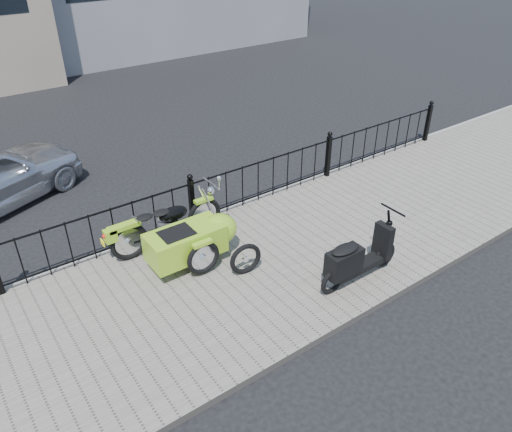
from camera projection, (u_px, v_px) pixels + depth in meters
ground at (230, 261)px, 8.87m from camera, size 120.00×120.00×0.00m
sidewalk at (246, 273)px, 8.50m from camera, size 30.00×3.80×0.12m
curb at (190, 223)px, 9.83m from camera, size 30.00×0.10×0.12m
iron_fence at (192, 203)px, 9.46m from camera, size 14.11×0.11×1.08m
motorcycle_sidecar at (191, 235)px, 8.52m from camera, size 2.28×1.48×0.98m
scooter at (356, 259)px, 7.99m from camera, size 1.67×0.49×1.13m
spare_tire at (246, 259)px, 8.25m from camera, size 0.58×0.15×0.57m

